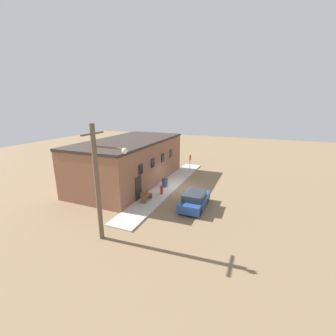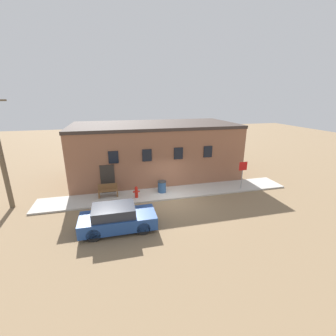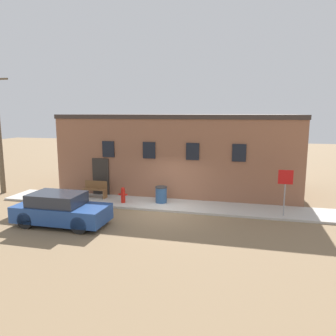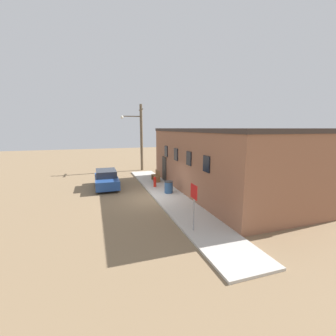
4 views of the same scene
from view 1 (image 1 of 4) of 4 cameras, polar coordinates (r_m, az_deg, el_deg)
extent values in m
plane|color=#846B4C|center=(23.16, 2.57, -4.99)|extent=(80.00, 80.00, 0.00)
cube|color=#BCB7AD|center=(23.51, 0.05, -4.52)|extent=(18.21, 2.20, 0.11)
cube|color=#8E5B42|center=(24.66, -9.62, 1.48)|extent=(13.73, 6.62, 4.42)
cube|color=#382D28|center=(24.20, -9.88, 6.84)|extent=(13.83, 6.72, 0.24)
cube|color=black|center=(19.88, -6.96, -0.30)|extent=(0.70, 0.08, 0.90)
cube|color=black|center=(21.92, -3.90, 1.31)|extent=(0.70, 0.08, 0.90)
cube|color=black|center=(24.04, -1.38, 2.64)|extent=(0.70, 0.08, 0.90)
cube|color=black|center=(26.20, 0.74, 3.74)|extent=(0.70, 0.08, 0.90)
cube|color=#2D2823|center=(19.97, -7.52, -5.21)|extent=(1.00, 0.08, 2.20)
cylinder|color=red|center=(21.19, -1.64, -5.74)|extent=(0.23, 0.23, 0.66)
sphere|color=red|center=(21.05, -1.65, -4.76)|extent=(0.20, 0.20, 0.20)
cylinder|color=red|center=(21.00, -1.84, -5.65)|extent=(0.12, 0.10, 0.10)
cylinder|color=red|center=(21.30, -1.45, -5.33)|extent=(0.12, 0.10, 0.10)
cylinder|color=gray|center=(27.97, 5.60, 1.14)|extent=(0.06, 0.06, 2.13)
cube|color=red|center=(27.79, 5.68, 2.62)|extent=(0.65, 0.02, 0.65)
cube|color=brown|center=(19.38, -6.32, -8.31)|extent=(0.08, 0.44, 0.45)
cube|color=brown|center=(20.39, -4.63, -7.01)|extent=(0.08, 0.44, 0.45)
cube|color=brown|center=(19.78, -5.47, -6.99)|extent=(1.32, 0.44, 0.04)
cube|color=brown|center=(19.78, -6.00, -6.28)|extent=(1.32, 0.04, 0.43)
cylinder|color=#2D517F|center=(23.01, -0.82, -3.78)|extent=(0.59, 0.59, 0.80)
cylinder|color=#2D2D2D|center=(22.87, -0.82, -2.76)|extent=(0.62, 0.62, 0.06)
cylinder|color=brown|center=(14.07, -17.53, -4.06)|extent=(0.29, 0.29, 7.23)
cylinder|color=brown|center=(12.85, -14.84, 5.02)|extent=(0.10, 2.05, 0.10)
sphere|color=silver|center=(12.28, -10.96, 4.30)|extent=(0.32, 0.32, 0.32)
cube|color=brown|center=(13.39, -18.61, 8.27)|extent=(1.80, 0.10, 0.10)
cylinder|color=black|center=(20.20, 5.66, -7.18)|extent=(0.71, 0.20, 0.71)
cylinder|color=black|center=(19.86, 9.92, -7.76)|extent=(0.71, 0.20, 0.71)
cylinder|color=black|center=(18.06, 3.34, -10.03)|extent=(0.71, 0.20, 0.71)
cylinder|color=black|center=(17.68, 8.11, -10.77)|extent=(0.71, 0.20, 0.71)
cube|color=#23478C|center=(18.85, 6.81, -8.35)|extent=(3.98, 1.73, 0.68)
cube|color=#282D38|center=(18.44, 6.70, -6.89)|extent=(2.19, 1.52, 0.52)
camera|label=2|loc=(17.92, 43.69, 7.02)|focal=24.00mm
camera|label=3|loc=(25.66, 39.32, 4.50)|focal=35.00mm
camera|label=4|loc=(35.02, 16.56, 9.35)|focal=24.00mm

